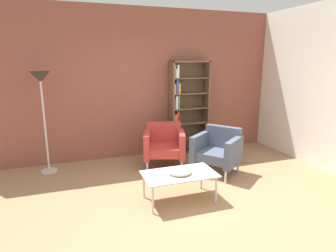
{
  "coord_description": "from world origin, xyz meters",
  "views": [
    {
      "loc": [
        -1.39,
        -3.1,
        1.93
      ],
      "look_at": [
        -0.01,
        0.84,
        0.95
      ],
      "focal_mm": 30.48,
      "sensor_mm": 36.0,
      "label": 1
    }
  ],
  "objects_px": {
    "decorative_bowl": "(180,171)",
    "armchair_spare_guest": "(164,144)",
    "coffee_table_low": "(179,176)",
    "armchair_corner_red": "(218,149)",
    "bookshelf_tall": "(185,109)",
    "floor_lamp_torchiere": "(41,89)"
  },
  "relations": [
    {
      "from": "decorative_bowl",
      "to": "armchair_corner_red",
      "type": "bearing_deg",
      "value": 36.5
    },
    {
      "from": "decorative_bowl",
      "to": "armchair_spare_guest",
      "type": "height_order",
      "value": "armchair_spare_guest"
    },
    {
      "from": "armchair_corner_red",
      "to": "floor_lamp_torchiere",
      "type": "distance_m",
      "value": 3.13
    },
    {
      "from": "bookshelf_tall",
      "to": "coffee_table_low",
      "type": "distance_m",
      "value": 2.21
    },
    {
      "from": "coffee_table_low",
      "to": "decorative_bowl",
      "type": "bearing_deg",
      "value": 97.13
    },
    {
      "from": "decorative_bowl",
      "to": "armchair_spare_guest",
      "type": "relative_size",
      "value": 0.37
    },
    {
      "from": "coffee_table_low",
      "to": "armchair_spare_guest",
      "type": "xyz_separation_m",
      "value": [
        0.23,
        1.34,
        0.05
      ]
    },
    {
      "from": "armchair_corner_red",
      "to": "armchair_spare_guest",
      "type": "height_order",
      "value": "same"
    },
    {
      "from": "decorative_bowl",
      "to": "floor_lamp_torchiere",
      "type": "bearing_deg",
      "value": 135.74
    },
    {
      "from": "decorative_bowl",
      "to": "armchair_spare_guest",
      "type": "distance_m",
      "value": 1.36
    },
    {
      "from": "coffee_table_low",
      "to": "armchair_spare_guest",
      "type": "bearing_deg",
      "value": 80.41
    },
    {
      "from": "armchair_corner_red",
      "to": "coffee_table_low",
      "type": "bearing_deg",
      "value": -91.21
    },
    {
      "from": "coffee_table_low",
      "to": "decorative_bowl",
      "type": "relative_size",
      "value": 3.12
    },
    {
      "from": "armchair_corner_red",
      "to": "armchair_spare_guest",
      "type": "distance_m",
      "value": 0.98
    },
    {
      "from": "armchair_spare_guest",
      "to": "floor_lamp_torchiere",
      "type": "height_order",
      "value": "floor_lamp_torchiere"
    },
    {
      "from": "bookshelf_tall",
      "to": "armchair_spare_guest",
      "type": "xyz_separation_m",
      "value": [
        -0.66,
        -0.6,
        -0.52
      ]
    },
    {
      "from": "bookshelf_tall",
      "to": "floor_lamp_torchiere",
      "type": "bearing_deg",
      "value": -175.51
    },
    {
      "from": "coffee_table_low",
      "to": "floor_lamp_torchiere",
      "type": "height_order",
      "value": "floor_lamp_torchiere"
    },
    {
      "from": "armchair_spare_guest",
      "to": "coffee_table_low",
      "type": "bearing_deg",
      "value": -81.78
    },
    {
      "from": "floor_lamp_torchiere",
      "to": "bookshelf_tall",
      "type": "bearing_deg",
      "value": 4.49
    },
    {
      "from": "decorative_bowl",
      "to": "armchair_corner_red",
      "type": "distance_m",
      "value": 1.24
    },
    {
      "from": "armchair_spare_guest",
      "to": "bookshelf_tall",
      "type": "bearing_deg",
      "value": 60.0
    }
  ]
}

